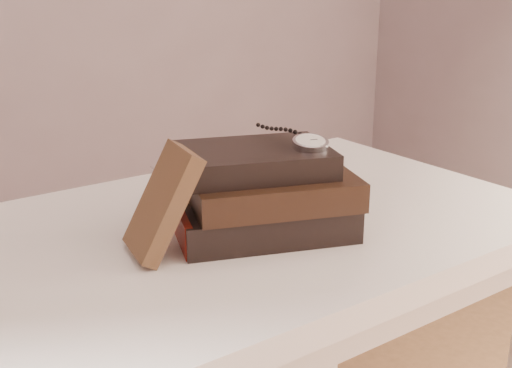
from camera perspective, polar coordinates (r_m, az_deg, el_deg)
table at (r=1.05m, az=-2.44°, el=-8.13°), size 1.00×0.60×0.75m
book_stack at (r=0.96m, az=0.57°, el=-0.80°), size 0.30×0.25×0.13m
journal at (r=0.89m, az=-8.09°, el=-1.58°), size 0.11×0.11×0.15m
pocket_watch at (r=0.95m, az=4.50°, el=3.67°), size 0.07×0.16×0.02m
eyeglasses at (r=1.02m, az=-5.65°, el=0.96°), size 0.14×0.15×0.05m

